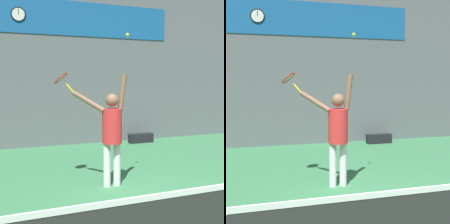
% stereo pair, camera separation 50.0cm
% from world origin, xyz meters
% --- Properties ---
extents(ground_plane, '(18.00, 18.00, 0.00)m').
position_xyz_m(ground_plane, '(0.00, 0.00, 0.00)').
color(ground_plane, '#387A4C').
extents(back_wall, '(18.00, 0.10, 5.00)m').
position_xyz_m(back_wall, '(0.00, 5.75, 2.50)').
color(back_wall, slate).
rests_on(back_wall, ground_plane).
extents(sponsor_banner, '(5.75, 0.02, 1.00)m').
position_xyz_m(sponsor_banner, '(0.00, 5.69, 3.74)').
color(sponsor_banner, '#195B9E').
extents(scoreboard_clock, '(0.41, 0.04, 0.41)m').
position_xyz_m(scoreboard_clock, '(-1.72, 5.67, 3.74)').
color(scoreboard_clock, white).
extents(tennis_player, '(0.93, 0.58, 2.03)m').
position_xyz_m(tennis_player, '(-0.50, 1.74, 1.04)').
color(tennis_player, white).
rests_on(tennis_player, ground_plane).
extents(tennis_racket, '(0.40, 0.37, 0.38)m').
position_xyz_m(tennis_racket, '(-1.29, 2.18, 1.94)').
color(tennis_racket, yellow).
extents(tennis_ball, '(0.07, 0.07, 0.07)m').
position_xyz_m(tennis_ball, '(-0.22, 1.70, 2.71)').
color(tennis_ball, '#CCDB2D').
extents(equipment_bag, '(0.78, 0.24, 0.28)m').
position_xyz_m(equipment_bag, '(1.82, 5.22, 0.14)').
color(equipment_bag, black).
rests_on(equipment_bag, ground_plane).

